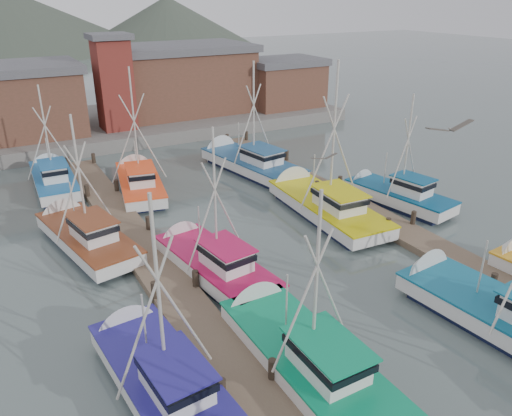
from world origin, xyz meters
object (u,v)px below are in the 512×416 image
lookout_tower (114,82)px  boat_12 (139,181)px  boat_4 (300,353)px  boat_8 (210,262)px

lookout_tower → boat_12: bearing=-99.6°
boat_4 → boat_8: boat_8 is taller
boat_4 → boat_12: bearing=89.2°
boat_4 → boat_8: bearing=90.7°
boat_4 → boat_12: 20.92m
lookout_tower → boat_8: lookout_tower is taller
lookout_tower → boat_8: (-2.67, -26.74, -4.87)m
boat_12 → boat_4: bearing=-79.7°
boat_8 → boat_12: size_ratio=0.93×
lookout_tower → boat_8: 27.31m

